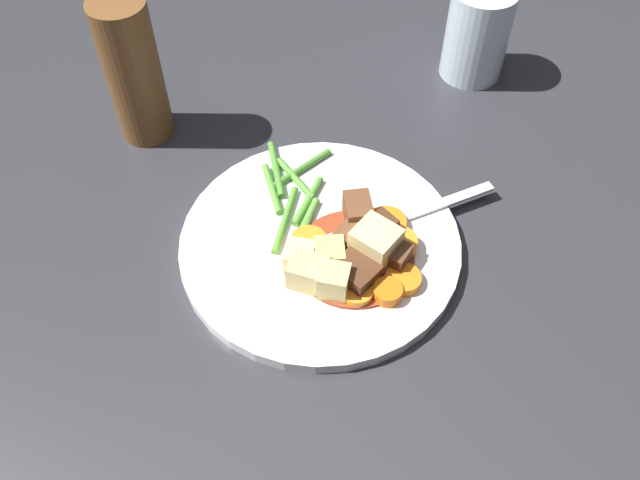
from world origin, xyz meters
TOP-DOWN VIEW (x-y plane):
  - ground_plane at (0.00, 0.00)m, footprint 3.00×3.00m
  - dinner_plate at (0.00, 0.00)m, footprint 0.25×0.25m
  - stew_sauce at (0.04, 0.01)m, footprint 0.11×0.11m
  - carrot_slice_0 at (0.08, 0.00)m, footprint 0.03×0.03m
  - carrot_slice_1 at (0.03, 0.05)m, footprint 0.04×0.04m
  - carrot_slice_2 at (0.05, 0.04)m, footprint 0.04×0.04m
  - carrot_slice_3 at (0.06, -0.02)m, footprint 0.03×0.03m
  - carrot_slice_4 at (0.00, -0.01)m, footprint 0.04×0.04m
  - carrot_slice_5 at (0.08, 0.02)m, footprint 0.03×0.03m
  - potato_chunk_0 at (0.02, -0.01)m, footprint 0.04×0.04m
  - potato_chunk_1 at (0.05, 0.02)m, footprint 0.04×0.04m
  - potato_chunk_2 at (0.05, -0.03)m, footprint 0.03×0.03m
  - potato_chunk_3 at (0.01, -0.03)m, footprint 0.03×0.03m
  - potato_chunk_4 at (0.03, -0.04)m, footprint 0.04×0.04m
  - meat_chunk_0 at (0.06, 0.03)m, footprint 0.02×0.03m
  - meat_chunk_1 at (0.01, 0.04)m, footprint 0.04×0.04m
  - meat_chunk_2 at (0.05, -0.01)m, footprint 0.04×0.03m
  - meat_chunk_3 at (0.03, 0.04)m, footprint 0.02×0.03m
  - meat_chunk_4 at (0.02, 0.02)m, footprint 0.03×0.03m
  - green_bean_0 at (-0.04, 0.02)m, footprint 0.03×0.06m
  - green_bean_1 at (-0.04, -0.01)m, footprint 0.05×0.07m
  - green_bean_2 at (-0.07, 0.03)m, footprint 0.06×0.02m
  - green_bean_3 at (-0.07, 0.01)m, footprint 0.06×0.03m
  - green_bean_4 at (-0.07, 0.05)m, footprint 0.01×0.07m
  - green_bean_5 at (-0.09, 0.03)m, footprint 0.06×0.04m
  - green_bean_6 at (-0.02, 0.00)m, footprint 0.04×0.06m
  - green_bean_7 at (-0.01, -0.01)m, footprint 0.04×0.06m
  - fork at (0.03, 0.07)m, footprint 0.07×0.17m
  - water_glass at (-0.07, 0.30)m, footprint 0.07×0.07m
  - pepper_mill at (-0.24, -0.02)m, footprint 0.05×0.05m

SIDE VIEW (x-z plane):
  - ground_plane at x=0.00m, z-range 0.00..0.00m
  - dinner_plate at x=0.00m, z-range 0.00..0.01m
  - stew_sauce at x=0.04m, z-range 0.01..0.02m
  - fork at x=0.03m, z-range 0.01..0.02m
  - green_bean_7 at x=-0.01m, z-range 0.01..0.02m
  - green_bean_1 at x=-0.04m, z-range 0.01..0.02m
  - green_bean_4 at x=-0.07m, z-range 0.01..0.02m
  - green_bean_2 at x=-0.07m, z-range 0.01..0.02m
  - green_bean_0 at x=-0.04m, z-range 0.01..0.02m
  - green_bean_3 at x=-0.07m, z-range 0.01..0.02m
  - green_bean_6 at x=-0.02m, z-range 0.01..0.02m
  - green_bean_5 at x=-0.09m, z-range 0.01..0.02m
  - carrot_slice_3 at x=0.06m, z-range 0.01..0.02m
  - carrot_slice_5 at x=0.08m, z-range 0.01..0.02m
  - carrot_slice_1 at x=0.03m, z-range 0.01..0.02m
  - carrot_slice_0 at x=0.08m, z-range 0.01..0.02m
  - carrot_slice_2 at x=0.05m, z-range 0.01..0.03m
  - carrot_slice_4 at x=0.00m, z-range 0.01..0.03m
  - meat_chunk_4 at x=0.02m, z-range 0.01..0.03m
  - meat_chunk_0 at x=0.06m, z-range 0.01..0.03m
  - meat_chunk_2 at x=0.05m, z-range 0.01..0.03m
  - potato_chunk_3 at x=0.01m, z-range 0.01..0.03m
  - potato_chunk_0 at x=0.02m, z-range 0.01..0.03m
  - meat_chunk_3 at x=0.03m, z-range 0.01..0.04m
  - potato_chunk_4 at x=0.03m, z-range 0.01..0.04m
  - meat_chunk_1 at x=0.01m, z-range 0.01..0.04m
  - potato_chunk_2 at x=0.05m, z-range 0.01..0.04m
  - potato_chunk_1 at x=0.05m, z-range 0.01..0.05m
  - water_glass at x=-0.07m, z-range 0.00..0.10m
  - pepper_mill at x=-0.24m, z-range 0.00..0.15m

